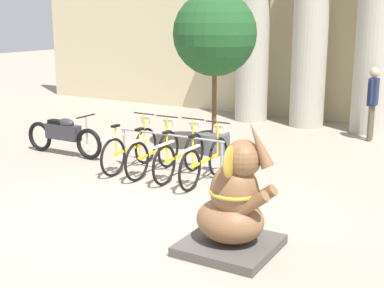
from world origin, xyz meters
name	(u,v)px	position (x,y,z in m)	size (l,w,h in m)	color
ground_plane	(143,213)	(0.00, 0.00, 0.00)	(60.00, 60.00, 0.00)	gray
building_facade	(323,12)	(0.00, 8.60, 3.00)	(20.00, 0.20, 6.00)	#C6B78E
column_left	(253,26)	(-1.63, 7.60, 2.62)	(1.13, 1.13, 5.16)	#ADA899
column_middle	(311,27)	(0.00, 7.60, 2.62)	(1.13, 1.13, 5.16)	#ADA899
column_right	(375,27)	(1.63, 7.60, 2.62)	(1.13, 1.13, 5.16)	#ADA899
bike_rack	(170,145)	(-0.74, 1.95, 0.56)	(2.26, 0.05, 0.77)	gray
bicycle_0	(131,148)	(-1.57, 1.84, 0.42)	(0.48, 1.77, 1.04)	black
bicycle_1	(154,152)	(-1.02, 1.82, 0.42)	(0.48, 1.77, 1.04)	black
bicycle_2	(181,155)	(-0.46, 1.87, 0.42)	(0.48, 1.77, 1.04)	black
bicycle_3	(206,160)	(0.09, 1.81, 0.42)	(0.48, 1.77, 1.04)	black
elephant_statue	(234,207)	(1.77, -0.50, 0.58)	(1.13, 1.13, 1.72)	#4C4742
motorcycle	(64,135)	(-3.44, 1.98, 0.45)	(2.06, 0.55, 0.92)	black
person_pedestrian	(373,97)	(1.88, 6.68, 1.05)	(0.23, 0.47, 1.74)	brown
potted_tree	(215,38)	(-0.79, 3.79, 2.45)	(1.75, 1.75, 3.42)	#4C4C4C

